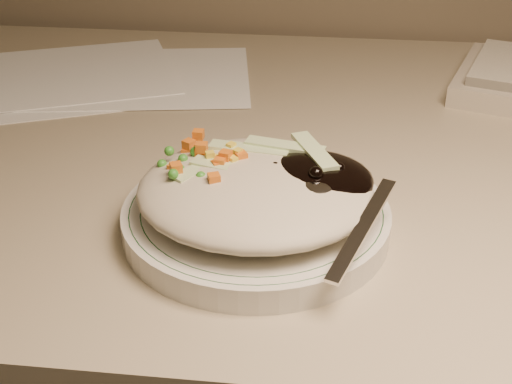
# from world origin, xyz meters

# --- Properties ---
(desk) EXTENTS (1.40, 0.70, 0.74)m
(desk) POSITION_xyz_m (0.00, 1.38, 0.54)
(desk) COLOR gray
(desk) RESTS_ON ground
(plate) EXTENTS (0.22, 0.22, 0.02)m
(plate) POSITION_xyz_m (-0.10, 1.21, 0.75)
(plate) COLOR silver
(plate) RESTS_ON desk
(plate_rim) EXTENTS (0.21, 0.21, 0.00)m
(plate_rim) POSITION_xyz_m (-0.10, 1.21, 0.76)
(plate_rim) COLOR #144723
(plate_rim) RESTS_ON plate
(meal) EXTENTS (0.21, 0.19, 0.05)m
(meal) POSITION_xyz_m (-0.10, 1.21, 0.78)
(meal) COLOR #AFA68E
(meal) RESTS_ON plate
(papers) EXTENTS (0.46, 0.35, 0.00)m
(papers) POSITION_xyz_m (-0.37, 1.52, 0.74)
(papers) COLOR white
(papers) RESTS_ON desk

